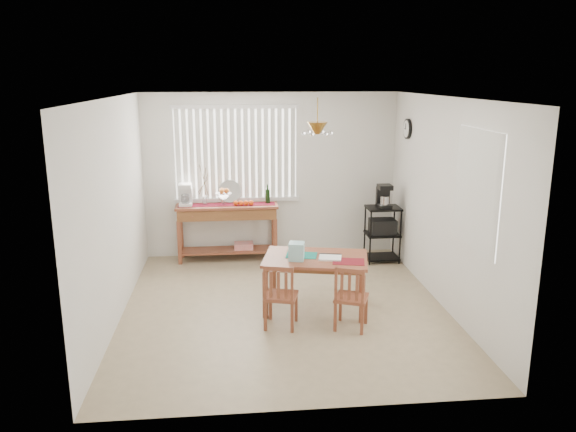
{
  "coord_description": "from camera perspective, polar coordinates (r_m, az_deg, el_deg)",
  "views": [
    {
      "loc": [
        -0.62,
        -6.56,
        2.84
      ],
      "look_at": [
        0.1,
        0.55,
        1.05
      ],
      "focal_mm": 35.0,
      "sensor_mm": 36.0,
      "label": 1
    }
  ],
  "objects": [
    {
      "name": "sideboard",
      "position": [
        8.84,
        -6.12,
        -0.25
      ],
      "size": [
        1.58,
        0.44,
        0.89
      ],
      "color": "brown",
      "rests_on": "ground"
    },
    {
      "name": "room_shell",
      "position": [
        6.71,
        -0.36,
        4.2
      ],
      "size": [
        4.2,
        4.7,
        2.7
      ],
      "color": "white",
      "rests_on": "ground"
    },
    {
      "name": "chair_right",
      "position": [
        6.5,
        6.41,
        -8.26
      ],
      "size": [
        0.47,
        0.47,
        0.77
      ],
      "color": "brown",
      "rests_on": "ground"
    },
    {
      "name": "dining_table",
      "position": [
        6.95,
        2.82,
        -4.79
      ],
      "size": [
        1.4,
        1.06,
        0.67
      ],
      "color": "brown",
      "rests_on": "ground"
    },
    {
      "name": "wire_cart",
      "position": [
        8.88,
        9.58,
        -1.27
      ],
      "size": [
        0.51,
        0.41,
        0.87
      ],
      "color": "black",
      "rests_on": "ground"
    },
    {
      "name": "sideboard_items",
      "position": [
        8.78,
        -7.86,
        1.98
      ],
      "size": [
        1.5,
        0.37,
        0.68
      ],
      "color": "maroon",
      "rests_on": "sideboard"
    },
    {
      "name": "table_items",
      "position": [
        6.81,
        1.75,
        -3.79
      ],
      "size": [
        0.96,
        0.65,
        0.22
      ],
      "color": "#167F70",
      "rests_on": "dining_table"
    },
    {
      "name": "chair_left",
      "position": [
        6.5,
        -0.77,
        -8.14
      ],
      "size": [
        0.44,
        0.44,
        0.78
      ],
      "color": "brown",
      "rests_on": "ground"
    },
    {
      "name": "ground",
      "position": [
        7.18,
        -0.36,
        -9.29
      ],
      "size": [
        4.0,
        4.5,
        0.01
      ],
      "primitive_type": "cube",
      "color": "tan"
    },
    {
      "name": "cart_items",
      "position": [
        8.77,
        9.7,
        1.96
      ],
      "size": [
        0.2,
        0.25,
        0.36
      ],
      "color": "black",
      "rests_on": "wire_cart"
    }
  ]
}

